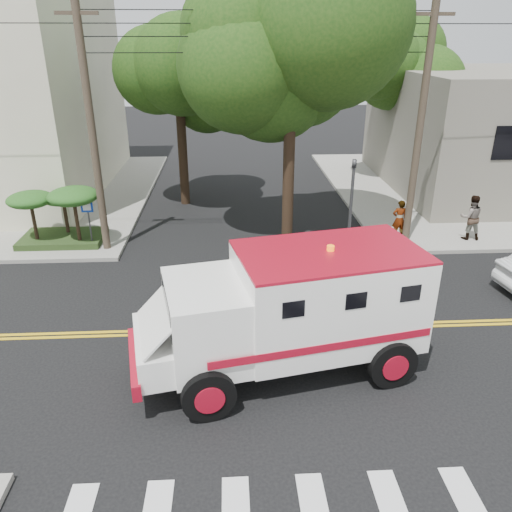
{
  "coord_description": "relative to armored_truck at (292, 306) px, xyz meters",
  "views": [
    {
      "loc": [
        -0.79,
        -12.2,
        7.73
      ],
      "look_at": [
        -0.02,
        1.61,
        1.6
      ],
      "focal_mm": 35.0,
      "sensor_mm": 36.0,
      "label": 1
    }
  ],
  "objects": [
    {
      "name": "ground",
      "position": [
        -0.65,
        1.84,
        -1.79
      ],
      "size": [
        100.0,
        100.0,
        0.0
      ],
      "primitive_type": "plane",
      "color": "black",
      "rests_on": "ground"
    },
    {
      "name": "sidewalk_ne",
      "position": [
        12.85,
        15.34,
        -1.72
      ],
      "size": [
        17.0,
        17.0,
        0.15
      ],
      "primitive_type": "cube",
      "color": "gray",
      "rests_on": "ground"
    },
    {
      "name": "utility_pole_left",
      "position": [
        -6.25,
        7.84,
        2.71
      ],
      "size": [
        0.28,
        0.28,
        9.0
      ],
      "primitive_type": "cylinder",
      "color": "#382D23",
      "rests_on": "ground"
    },
    {
      "name": "utility_pole_right",
      "position": [
        5.65,
        8.04,
        2.71
      ],
      "size": [
        0.28,
        0.28,
        9.0
      ],
      "primitive_type": "cylinder",
      "color": "#382D23",
      "rests_on": "ground"
    },
    {
      "name": "tree_main",
      "position": [
        1.28,
        8.05,
        5.41
      ],
      "size": [
        6.08,
        5.7,
        9.85
      ],
      "color": "black",
      "rests_on": "ground"
    },
    {
      "name": "tree_left",
      "position": [
        -3.33,
        13.63,
        3.94
      ],
      "size": [
        4.48,
        4.2,
        7.7
      ],
      "color": "black",
      "rests_on": "ground"
    },
    {
      "name": "tree_right",
      "position": [
        8.19,
        17.61,
        4.3
      ],
      "size": [
        4.8,
        4.5,
        8.2
      ],
      "color": "black",
      "rests_on": "ground"
    },
    {
      "name": "traffic_signal",
      "position": [
        3.15,
        7.44,
        0.43
      ],
      "size": [
        0.15,
        0.18,
        3.6
      ],
      "color": "#3F3F42",
      "rests_on": "ground"
    },
    {
      "name": "accessibility_sign",
      "position": [
        -6.85,
        8.02,
        -0.43
      ],
      "size": [
        0.45,
        0.1,
        2.02
      ],
      "color": "#3F3F42",
      "rests_on": "ground"
    },
    {
      "name": "palm_planter",
      "position": [
        -8.09,
        8.47,
        -0.15
      ],
      "size": [
        3.52,
        2.63,
        2.36
      ],
      "color": "#1E3314",
      "rests_on": "sidewalk_nw"
    },
    {
      "name": "armored_truck",
      "position": [
        0.0,
        0.0,
        0.0
      ],
      "size": [
        7.28,
        3.9,
        3.15
      ],
      "rotation": [
        0.0,
        0.0,
        0.21
      ],
      "color": "white",
      "rests_on": "ground"
    },
    {
      "name": "pedestrian_a",
      "position": [
        5.37,
        8.25,
        -0.84
      ],
      "size": [
        0.58,
        0.38,
        1.6
      ],
      "primitive_type": "imported",
      "rotation": [
        0.0,
        0.0,
        3.14
      ],
      "color": "gray",
      "rests_on": "sidewalk_ne"
    },
    {
      "name": "pedestrian_b",
      "position": [
        8.21,
        8.01,
        -0.73
      ],
      "size": [
        0.96,
        0.79,
        1.83
      ],
      "primitive_type": "imported",
      "rotation": [
        0.0,
        0.0,
        3.03
      ],
      "color": "gray",
      "rests_on": "sidewalk_ne"
    }
  ]
}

